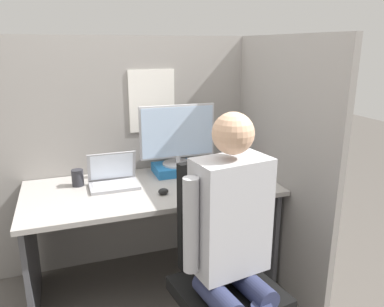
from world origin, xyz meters
TOP-DOWN VIEW (x-y plane):
  - cubicle_panel_back at (0.00, 0.77)m, footprint 2.09×0.05m
  - cubicle_panel_right at (0.82, 0.30)m, footprint 0.04×1.39m
  - desk at (0.00, 0.37)m, footprint 1.59×0.75m
  - paper_box at (0.24, 0.57)m, footprint 0.34×0.23m
  - monitor at (0.24, 0.57)m, footprint 0.53×0.22m
  - laptop at (-0.23, 0.45)m, footprint 0.31×0.21m
  - mouse at (0.03, 0.21)m, footprint 0.06×0.05m
  - stapler at (0.73, 0.41)m, footprint 0.05×0.15m
  - carrot_toy at (0.20, 0.13)m, footprint 0.04×0.16m
  - office_chair at (0.20, -0.32)m, footprint 0.54×0.58m
  - person at (0.17, -0.47)m, footprint 0.48×0.43m
  - coffee_mug at (0.60, 0.56)m, footprint 0.09×0.09m
  - pen_cup at (-0.45, 0.54)m, footprint 0.07×0.07m

SIDE VIEW (x-z plane):
  - office_chair at x=0.20m, z-range 0.00..1.03m
  - desk at x=0.00m, z-range 0.19..0.90m
  - mouse at x=0.03m, z-range 0.71..0.75m
  - carrot_toy at x=0.20m, z-range 0.71..0.75m
  - stapler at x=0.73m, z-range 0.71..0.76m
  - paper_box at x=0.24m, z-range 0.71..0.77m
  - coffee_mug at x=0.60m, z-range 0.71..0.80m
  - laptop at x=-0.23m, z-range 0.64..0.86m
  - person at x=0.17m, z-range 0.10..1.41m
  - pen_cup at x=-0.45m, z-range 0.71..0.82m
  - cubicle_panel_right at x=0.82m, z-range 0.00..1.65m
  - cubicle_panel_back at x=0.00m, z-range 0.00..1.65m
  - monitor at x=0.24m, z-range 0.77..1.20m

